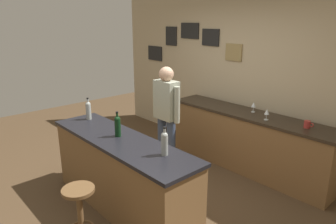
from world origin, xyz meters
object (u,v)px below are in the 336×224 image
at_px(wine_bottle_b, 118,125).
at_px(wine_glass_b, 267,112).
at_px(bar_stool, 80,208).
at_px(wine_bottle_a, 88,110).
at_px(coffee_mug, 307,124).
at_px(wine_glass_a, 254,105).
at_px(bartender, 166,113).
at_px(wine_bottle_c, 164,143).

relative_size(wine_bottle_b, wine_glass_b, 1.97).
bearing_deg(bar_stool, wine_glass_b, 80.76).
bearing_deg(bar_stool, wine_bottle_a, 146.64).
distance_m(bar_stool, wine_bottle_b, 1.02).
bearing_deg(coffee_mug, wine_bottle_a, -138.16).
bearing_deg(wine_glass_a, wine_bottle_a, -122.51).
height_order(bartender, wine_bottle_c, bartender).
distance_m(bar_stool, wine_bottle_c, 1.06).
distance_m(wine_bottle_a, wine_bottle_b, 0.82).
distance_m(wine_bottle_c, wine_glass_a, 2.07).
height_order(bar_stool, wine_bottle_b, wine_bottle_b).
distance_m(bartender, wine_glass_b, 1.42).
height_order(bartender, coffee_mug, bartender).
bearing_deg(coffee_mug, wine_bottle_b, -124.00).
distance_m(bartender, wine_bottle_b, 1.04).
relative_size(bar_stool, wine_glass_b, 4.39).
height_order(wine_bottle_a, wine_bottle_c, same).
bearing_deg(bar_stool, wine_bottle_b, 117.90).
relative_size(wine_bottle_a, coffee_mug, 2.45).
xyz_separation_m(wine_bottle_a, wine_glass_b, (1.64, 1.86, -0.05)).
bearing_deg(wine_bottle_c, wine_glass_a, 97.81).
distance_m(wine_bottle_a, wine_bottle_c, 1.59).
height_order(bar_stool, wine_bottle_a, wine_bottle_a).
xyz_separation_m(bartender, wine_glass_a, (0.74, 1.11, 0.07)).
relative_size(wine_glass_a, wine_glass_b, 1.00).
distance_m(bartender, wine_glass_a, 1.33).
bearing_deg(bar_stool, bartender, 110.36).
bearing_deg(wine_glass_a, bartender, -123.78).
distance_m(wine_bottle_a, wine_glass_b, 2.48).
relative_size(wine_bottle_b, coffee_mug, 2.45).
xyz_separation_m(wine_bottle_a, coffee_mug, (2.18, 1.95, -0.11)).
bearing_deg(wine_bottle_b, wine_glass_a, 77.07).
relative_size(bar_stool, wine_bottle_b, 2.22).
xyz_separation_m(wine_bottle_c, coffee_mug, (0.59, 1.95, -0.11)).
bearing_deg(wine_bottle_b, wine_bottle_c, 4.45).
relative_size(wine_bottle_a, wine_bottle_c, 1.00).
xyz_separation_m(bar_stool, wine_bottle_b, (-0.39, 0.73, 0.60)).
bearing_deg(wine_glass_b, wine_glass_a, 150.67).
bearing_deg(wine_bottle_b, wine_glass_b, 66.89).
distance_m(bar_stool, wine_bottle_a, 1.56).
xyz_separation_m(wine_glass_a, coffee_mug, (0.87, -0.10, -0.06)).
distance_m(wine_bottle_a, wine_glass_a, 2.43).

